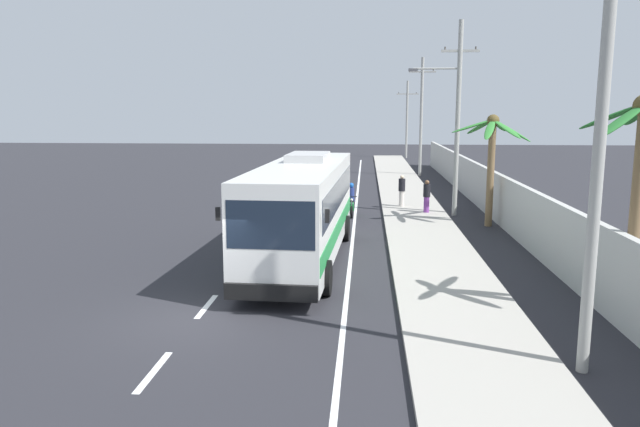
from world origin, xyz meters
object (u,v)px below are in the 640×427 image
(pedestrian_midwalk, at_px, (402,190))
(utility_pole_nearest, at_px, (601,124))
(utility_pole_mid, at_px, (456,114))
(utility_pole_distant, at_px, (407,118))
(palm_second, at_px, (492,147))
(coach_bus_foreground, at_px, (303,207))
(utility_pole_far, at_px, (421,115))
(motorcycle_beside_bus, at_px, (351,202))
(palm_nearest, at_px, (640,160))
(pedestrian_near_kerb, at_px, (427,196))

(pedestrian_midwalk, xyz_separation_m, utility_pole_nearest, (2.52, -20.51, 4.00))
(utility_pole_mid, relative_size, utility_pole_distant, 1.14)
(pedestrian_midwalk, bearing_deg, palm_second, -13.64)
(coach_bus_foreground, distance_m, pedestrian_midwalk, 12.43)
(utility_pole_far, bearing_deg, utility_pole_nearest, -89.85)
(motorcycle_beside_bus, xyz_separation_m, utility_pole_nearest, (5.19, -18.17, 4.35))
(utility_pole_nearest, bearing_deg, palm_nearest, 55.79)
(pedestrian_near_kerb, distance_m, utility_pole_nearest, 19.11)
(pedestrian_midwalk, relative_size, palm_second, 0.33)
(utility_pole_far, relative_size, palm_second, 1.84)
(coach_bus_foreground, bearing_deg, pedestrian_near_kerb, 61.60)
(coach_bus_foreground, bearing_deg, motorcycle_beside_bus, 80.99)
(coach_bus_foreground, distance_m, utility_pole_far, 29.36)
(coach_bus_foreground, bearing_deg, utility_pole_mid, 56.01)
(pedestrian_near_kerb, bearing_deg, palm_second, 93.97)
(utility_pole_mid, bearing_deg, utility_pole_far, 90.14)
(utility_pole_far, bearing_deg, utility_pole_distant, 89.70)
(pedestrian_midwalk, distance_m, palm_nearest, 18.19)
(motorcycle_beside_bus, relative_size, palm_nearest, 0.35)
(pedestrian_near_kerb, xyz_separation_m, pedestrian_midwalk, (-1.15, 1.88, 0.02))
(coach_bus_foreground, relative_size, utility_pole_far, 1.25)
(pedestrian_near_kerb, relative_size, pedestrian_midwalk, 0.98)
(coach_bus_foreground, xyz_separation_m, pedestrian_midwalk, (4.15, 11.68, -0.91))
(utility_pole_nearest, relative_size, utility_pole_far, 1.03)
(coach_bus_foreground, relative_size, palm_second, 2.30)
(utility_pole_nearest, xyz_separation_m, palm_nearest, (2.18, 3.21, -0.94))
(pedestrian_near_kerb, distance_m, pedestrian_midwalk, 2.20)
(utility_pole_far, xyz_separation_m, palm_second, (1.30, -21.45, -1.24))
(utility_pole_nearest, height_order, palm_nearest, utility_pole_nearest)
(utility_pole_far, height_order, palm_second, utility_pole_far)
(pedestrian_near_kerb, height_order, pedestrian_midwalk, pedestrian_midwalk)
(utility_pole_distant, bearing_deg, pedestrian_midwalk, -94.07)
(pedestrian_near_kerb, distance_m, palm_second, 4.62)
(pedestrian_midwalk, height_order, utility_pole_distant, utility_pole_distant)
(palm_second, bearing_deg, pedestrian_midwalk, 128.59)
(pedestrian_near_kerb, height_order, utility_pole_distant, utility_pole_distant)
(utility_pole_far, bearing_deg, coach_bus_foreground, -103.00)
(utility_pole_nearest, height_order, utility_pole_far, utility_pole_nearest)
(motorcycle_beside_bus, height_order, pedestrian_near_kerb, pedestrian_near_kerb)
(motorcycle_beside_bus, relative_size, pedestrian_midwalk, 1.16)
(motorcycle_beside_bus, relative_size, palm_second, 0.39)
(palm_second, bearing_deg, utility_pole_far, 93.46)
(pedestrian_near_kerb, xyz_separation_m, utility_pole_far, (1.27, 18.66, 3.89))
(pedestrian_near_kerb, bearing_deg, motorcycle_beside_bus, -31.91)
(motorcycle_beside_bus, xyz_separation_m, palm_nearest, (7.37, -14.97, 3.41))
(motorcycle_beside_bus, distance_m, utility_pole_mid, 6.79)
(utility_pole_mid, relative_size, palm_second, 1.88)
(pedestrian_near_kerb, distance_m, utility_pole_mid, 4.29)
(coach_bus_foreground, height_order, palm_second, palm_second)
(coach_bus_foreground, xyz_separation_m, utility_pole_distant, (6.67, 47.11, 2.48))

